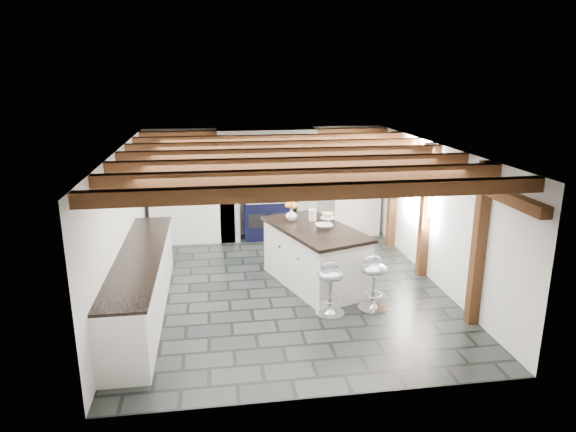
{
  "coord_description": "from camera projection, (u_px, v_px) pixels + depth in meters",
  "views": [
    {
      "loc": [
        -1.12,
        -7.73,
        3.42
      ],
      "look_at": [
        0.1,
        0.4,
        1.1
      ],
      "focal_mm": 32.0,
      "sensor_mm": 36.0,
      "label": 1
    }
  ],
  "objects": [
    {
      "name": "room_shell",
      "position": [
        242.0,
        204.0,
        9.42
      ],
      "size": [
        6.0,
        6.03,
        6.0
      ],
      "color": "white",
      "rests_on": "ground"
    },
    {
      "name": "bar_stool_far",
      "position": [
        330.0,
        283.0,
        7.38
      ],
      "size": [
        0.43,
        0.43,
        0.79
      ],
      "rotation": [
        0.0,
        0.0,
        0.1
      ],
      "color": "silver",
      "rests_on": "ground"
    },
    {
      "name": "kitchen_island",
      "position": [
        315.0,
        255.0,
        8.44
      ],
      "size": [
        1.63,
        2.22,
        1.32
      ],
      "rotation": [
        0.0,
        0.0,
        0.33
      ],
      "color": "white",
      "rests_on": "ground"
    },
    {
      "name": "range_cooker",
      "position": [
        267.0,
        216.0,
        10.87
      ],
      "size": [
        1.0,
        0.63,
        0.99
      ],
      "color": "black",
      "rests_on": "ground"
    },
    {
      "name": "ground",
      "position": [
        286.0,
        287.0,
        8.45
      ],
      "size": [
        6.0,
        6.0,
        0.0
      ],
      "primitive_type": "plane",
      "color": "black",
      "rests_on": "ground"
    },
    {
      "name": "bar_stool_near",
      "position": [
        373.0,
        277.0,
        7.54
      ],
      "size": [
        0.44,
        0.44,
        0.81
      ],
      "rotation": [
        0.0,
        0.0,
        0.03
      ],
      "color": "silver",
      "rests_on": "ground"
    }
  ]
}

